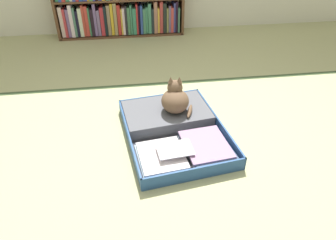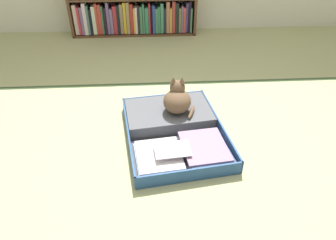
% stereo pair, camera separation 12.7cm
% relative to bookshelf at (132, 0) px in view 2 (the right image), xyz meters
% --- Properties ---
extents(ground_plane, '(10.00, 10.00, 0.00)m').
position_rel_bookshelf_xyz_m(ground_plane, '(0.35, -2.26, -0.42)').
color(ground_plane, tan).
extents(tatami_border, '(4.80, 0.05, 0.00)m').
position_rel_bookshelf_xyz_m(tatami_border, '(0.35, -1.34, -0.42)').
color(tatami_border, '#3C5232').
rests_on(tatami_border, ground_plane).
extents(bookshelf, '(1.55, 0.25, 0.89)m').
position_rel_bookshelf_xyz_m(bookshelf, '(0.00, 0.00, 0.00)').
color(bookshelf, brown).
rests_on(bookshelf, ground_plane).
extents(open_suitcase, '(0.79, 0.97, 0.10)m').
position_rel_bookshelf_xyz_m(open_suitcase, '(0.36, -2.08, -0.38)').
color(open_suitcase, navy).
rests_on(open_suitcase, ground_plane).
extents(black_cat, '(0.26, 0.27, 0.26)m').
position_rel_bookshelf_xyz_m(black_cat, '(0.39, -1.93, -0.23)').
color(black_cat, brown).
rests_on(black_cat, open_suitcase).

